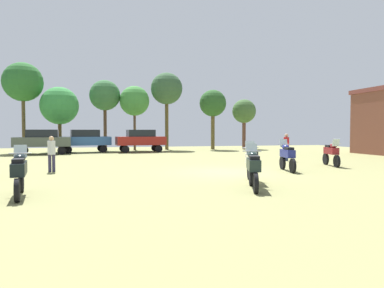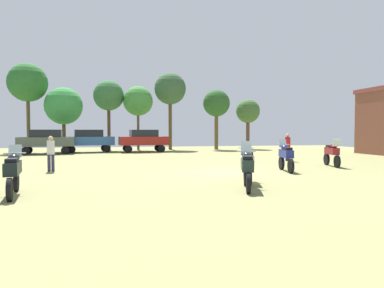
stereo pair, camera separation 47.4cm
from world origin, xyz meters
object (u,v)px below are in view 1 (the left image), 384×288
object	(u,v)px
tree_2	(134,101)
tree_8	(167,89)
motorcycle_6	(287,156)
person_1	(52,151)
person_2	(286,145)
car_1	(43,140)
tree_4	(244,112)
tree_3	(105,96)
tree_7	(23,82)
motorcycle_7	(252,162)
car_3	(141,139)
tree_5	(213,104)
motorcycle_8	(253,167)
motorcycle_1	(19,172)
car_2	(85,139)
tree_6	(59,106)
motorcycle_2	(331,153)

from	to	relation	value
tree_2	tree_8	distance (m)	3.49
motorcycle_6	person_1	world-z (taller)	person_1
person_2	tree_2	size ratio (longest dim) A/B	0.27
car_1	tree_4	xyz separation A→B (m)	(19.12, 4.41, 2.75)
tree_3	tree_7	size ratio (longest dim) A/B	0.86
motorcycle_7	person_2	size ratio (longest dim) A/B	1.23
car_3	tree_5	size ratio (longest dim) A/B	0.73
car_1	tree_5	distance (m)	16.41
motorcycle_8	motorcycle_1	bearing A→B (deg)	-164.94
tree_4	motorcycle_8	bearing A→B (deg)	-111.15
motorcycle_6	person_2	xyz separation A→B (m)	(2.71, 5.05, 0.28)
tree_7	motorcycle_7	bearing A→B (deg)	-59.38
car_1	car_3	xyz separation A→B (m)	(7.97, 1.10, 0.00)
tree_3	motorcycle_7	bearing A→B (deg)	-76.01
car_2	person_1	xyz separation A→B (m)	(-0.41, -14.59, -0.21)
tree_6	tree_8	distance (m)	10.32
motorcycle_6	car_2	size ratio (longest dim) A/B	0.46
car_2	tree_4	distance (m)	16.41
car_2	tree_7	bearing A→B (deg)	62.34
car_1	tree_5	world-z (taller)	tree_5
motorcycle_8	tree_4	xyz separation A→B (m)	(9.19, 23.76, 3.20)
tree_3	tree_4	distance (m)	14.36
car_1	person_2	bearing A→B (deg)	-127.30
motorcycle_7	car_3	bearing A→B (deg)	113.15
person_1	car_3	bearing A→B (deg)	-111.99
motorcycle_2	tree_3	distance (m)	22.35
car_3	tree_6	distance (m)	8.12
car_3	motorcycle_1	bearing A→B (deg)	159.20
motorcycle_6	tree_4	bearing A→B (deg)	84.46
motorcycle_1	tree_8	distance (m)	25.62
person_1	tree_3	size ratio (longest dim) A/B	0.24
motorcycle_6	motorcycle_8	bearing A→B (deg)	-119.18
car_1	person_1	distance (m)	13.15
motorcycle_7	car_1	world-z (taller)	car_1
motorcycle_1	car_1	distance (m)	19.22
motorcycle_1	tree_3	bearing A→B (deg)	75.51
motorcycle_1	motorcycle_6	world-z (taller)	motorcycle_6
motorcycle_2	car_3	xyz separation A→B (m)	(-8.96, 14.63, 0.45)
tree_7	tree_8	world-z (taller)	tree_7
tree_6	tree_8	size ratio (longest dim) A/B	0.76
car_1	person_2	world-z (taller)	car_1
tree_7	car_2	bearing A→B (deg)	-17.54
tree_2	tree_8	xyz separation A→B (m)	(3.24, 0.24, 1.29)
motorcycle_6	person_1	size ratio (longest dim) A/B	1.28
motorcycle_7	car_3	world-z (taller)	car_3
car_2	person_1	size ratio (longest dim) A/B	2.76
car_1	tree_6	size ratio (longest dim) A/B	0.76
car_2	tree_7	xyz separation A→B (m)	(-5.34, 1.69, 5.02)
motorcycle_6	tree_7	bearing A→B (deg)	140.83
car_2	tree_5	world-z (taller)	tree_5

